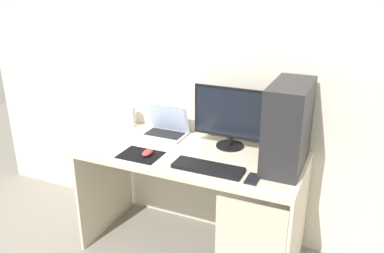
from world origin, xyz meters
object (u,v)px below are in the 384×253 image
object	(u,v)px
pc_tower	(288,126)
cell_phone	(253,179)
monitor	(231,117)
keyboard	(208,168)
laptop	(165,129)
speaker	(130,117)
mouse_left	(147,153)

from	to	relation	value
pc_tower	cell_phone	size ratio (longest dim) A/B	3.89
pc_tower	monitor	xyz separation A→B (m)	(-0.39, 0.12, -0.04)
keyboard	cell_phone	xyz separation A→B (m)	(0.27, -0.01, -0.01)
laptop	speaker	bearing A→B (deg)	172.74
pc_tower	keyboard	xyz separation A→B (m)	(-0.40, -0.24, -0.24)
pc_tower	speaker	bearing A→B (deg)	171.47
monitor	mouse_left	size ratio (longest dim) A/B	5.15
cell_phone	speaker	bearing A→B (deg)	157.92
pc_tower	mouse_left	size ratio (longest dim) A/B	5.27
mouse_left	cell_phone	xyz separation A→B (m)	(0.69, -0.03, -0.02)
pc_tower	keyboard	world-z (taller)	pc_tower
pc_tower	monitor	distance (m)	0.41
pc_tower	keyboard	size ratio (longest dim) A/B	1.20
keyboard	mouse_left	xyz separation A→B (m)	(-0.42, 0.02, 0.01)
keyboard	pc_tower	bearing A→B (deg)	31.19
pc_tower	laptop	size ratio (longest dim) A/B	1.66
monitor	cell_phone	xyz separation A→B (m)	(0.27, -0.38, -0.21)
speaker	monitor	bearing A→B (deg)	-4.07
speaker	cell_phone	size ratio (longest dim) A/B	1.19
laptop	keyboard	world-z (taller)	laptop
keyboard	cell_phone	world-z (taller)	keyboard
keyboard	mouse_left	world-z (taller)	mouse_left
cell_phone	laptop	bearing A→B (deg)	152.48
cell_phone	monitor	bearing A→B (deg)	125.30
speaker	laptop	bearing A→B (deg)	-7.26
laptop	mouse_left	xyz separation A→B (m)	(0.06, -0.36, -0.02)
pc_tower	keyboard	distance (m)	0.52
mouse_left	cell_phone	size ratio (longest dim) A/B	0.74
laptop	speaker	world-z (taller)	laptop
monitor	keyboard	bearing A→B (deg)	-91.21
monitor	laptop	xyz separation A→B (m)	(-0.49, 0.02, -0.17)
mouse_left	keyboard	bearing A→B (deg)	-2.74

